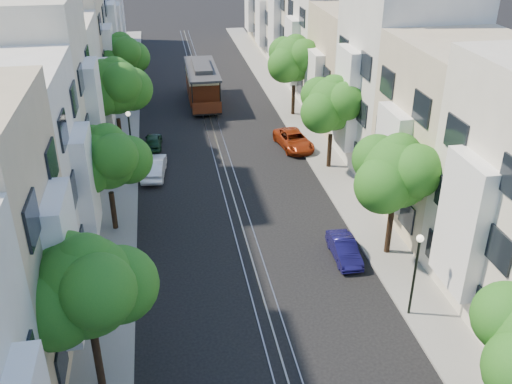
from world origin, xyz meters
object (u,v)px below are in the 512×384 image
tree_w_a (88,289)px  parked_car_w_mid (154,167)px  lamp_west (130,132)px  parked_car_e_far (294,140)px  tree_e_c (333,105)px  lamp_east (416,263)px  tree_e_b (398,174)px  tree_w_d (122,56)px  parked_car_e_mid (344,249)px  parked_car_w_far (153,141)px  tree_e_d (295,60)px  cable_car (202,82)px  tree_w_b (108,160)px  tree_w_c (115,87)px

tree_w_a → parked_car_w_mid: bearing=83.2°
tree_w_a → parked_car_w_mid: 19.38m
lamp_west → parked_car_e_far: bearing=9.1°
tree_e_c → lamp_east: tree_e_c is taller
lamp_west → parked_car_e_far: (11.90, 1.91, -2.22)m
tree_e_c → parked_car_e_far: bearing=112.9°
tree_e_b → tree_w_d: tree_e_b is taller
lamp_east → parked_car_e_mid: size_ratio=1.25×
tree_w_a → parked_car_w_far: 24.29m
tree_w_a → tree_e_d: bearing=63.6°
tree_e_c → parked_car_w_far: bearing=154.4°
tree_w_d → parked_car_e_mid: (11.94, -27.03, -4.05)m
tree_e_c → parked_car_e_mid: bearing=-102.6°
lamp_east → lamp_west: bearing=125.0°
cable_car → parked_car_w_far: bearing=-115.2°
tree_w_a → tree_w_d: tree_w_a is taller
tree_w_b → cable_car: bearing=72.3°
tree_w_a → cable_car: 34.49m
tree_w_d → tree_e_b: bearing=-61.9°
tree_w_c → parked_car_w_mid: tree_w_c is taller
tree_w_c → parked_car_e_far: (12.74, -1.07, -4.45)m
tree_w_c → parked_car_w_far: tree_w_c is taller
tree_w_c → parked_car_e_mid: bearing=-53.3°
tree_e_b → tree_w_c: tree_w_c is taller
tree_e_c → cable_car: 17.56m
tree_w_b → lamp_east: size_ratio=1.51×
tree_w_c → parked_car_e_far: 13.53m
tree_e_d → parked_car_w_mid: (-12.15, -10.18, -4.20)m
tree_e_d → tree_w_d: 15.25m
tree_e_b → parked_car_e_far: (-1.66, 14.93, -4.11)m
tree_e_d → tree_w_b: bearing=-130.3°
tree_w_b → cable_car: tree_w_b is taller
parked_car_w_mid → parked_car_w_far: (0.01, 5.00, -0.14)m
tree_w_a → tree_w_d: (-0.00, 34.00, -0.13)m
tree_e_d → cable_car: (-7.47, 4.68, -2.89)m
tree_e_b → tree_w_b: tree_e_b is taller
lamp_west → tree_w_d: bearing=93.4°
tree_w_b → tree_w_c: bearing=90.0°
lamp_west → parked_car_w_far: bearing=69.4°
parked_car_e_far → tree_w_a: bearing=-127.6°
tree_e_b → tree_e_d: tree_e_d is taller
lamp_east → parked_car_e_far: bearing=92.0°
parked_car_e_mid → parked_car_w_mid: (-9.68, 11.84, 0.12)m
tree_w_c → cable_car: size_ratio=0.82×
tree_w_d → tree_w_a: bearing=-90.0°
lamp_east → parked_car_e_far: 20.04m
tree_w_c → parked_car_e_mid: (11.94, -16.03, -4.52)m
parked_car_e_far → parked_car_w_mid: parked_car_w_mid is taller
tree_w_d → parked_car_e_far: (12.74, -12.07, -3.98)m
tree_e_b → tree_e_d: size_ratio=0.98×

